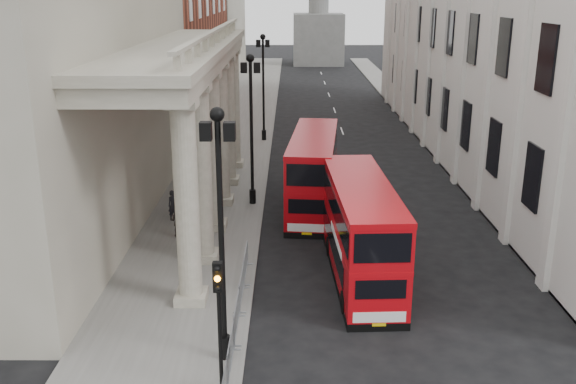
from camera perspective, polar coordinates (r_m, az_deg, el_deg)
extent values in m
cube|color=slate|center=(46.19, -5.42, 2.90)|extent=(6.00, 140.00, 0.12)
cube|color=slate|center=(47.50, 14.82, 2.80)|extent=(3.00, 140.00, 0.12)
cube|color=slate|center=(45.99, -1.76, 2.92)|extent=(0.20, 140.00, 0.14)
cube|color=gray|center=(35.10, -20.00, 7.18)|extent=(9.00, 28.00, 12.00)
cube|color=gray|center=(95.25, -7.33, 16.42)|extent=(9.00, 30.00, 20.00)
cube|color=#60605E|center=(106.84, 2.70, 13.43)|extent=(8.00, 8.00, 8.00)
cylinder|color=black|center=(21.70, -5.63, -13.53)|extent=(0.36, 0.36, 0.80)
cylinder|color=black|center=(20.08, -5.93, -4.70)|extent=(0.18, 0.18, 8.00)
sphere|color=black|center=(18.92, -6.32, 6.87)|extent=(0.44, 0.44, 0.44)
cube|color=black|center=(18.98, -5.22, 5.40)|extent=(0.35, 0.35, 0.55)
cube|color=black|center=(19.06, -7.32, 5.38)|extent=(0.35, 0.35, 0.55)
cylinder|color=black|center=(36.30, -3.16, -0.39)|extent=(0.36, 0.36, 0.80)
cylinder|color=black|center=(35.36, -3.26, 5.17)|extent=(0.18, 0.18, 8.00)
sphere|color=black|center=(34.71, -3.38, 11.79)|extent=(0.44, 0.44, 0.44)
cube|color=black|center=(34.75, -2.78, 10.98)|extent=(0.35, 0.35, 0.55)
cube|color=black|center=(34.79, -3.95, 10.97)|extent=(0.35, 0.35, 0.55)
cylinder|color=black|center=(51.74, -2.15, 5.09)|extent=(0.36, 0.36, 0.80)
cylinder|color=black|center=(51.08, -2.20, 9.03)|extent=(0.18, 0.18, 8.00)
sphere|color=black|center=(50.64, -2.26, 13.62)|extent=(0.44, 0.44, 0.44)
cube|color=black|center=(50.66, -1.84, 13.06)|extent=(0.35, 0.35, 0.55)
cube|color=black|center=(50.69, -2.65, 13.06)|extent=(0.35, 0.35, 0.55)
cylinder|color=black|center=(19.32, -6.04, -13.29)|extent=(0.12, 0.12, 3.40)
cube|color=black|center=(18.31, -6.25, -7.51)|extent=(0.28, 0.22, 0.90)
sphere|color=black|center=(18.07, -6.33, -6.82)|extent=(0.18, 0.18, 0.18)
sphere|color=orange|center=(18.19, -6.30, -7.68)|extent=(0.18, 0.18, 0.18)
sphere|color=black|center=(18.32, -6.27, -8.53)|extent=(0.18, 0.18, 0.18)
cube|color=gray|center=(21.09, -5.11, -14.04)|extent=(0.50, 2.30, 1.10)
cube|color=gray|center=(23.11, -4.58, -10.99)|extent=(0.50, 2.30, 1.10)
cube|color=gray|center=(25.19, -4.15, -8.44)|extent=(0.50, 2.30, 1.10)
cube|color=gray|center=(27.32, -3.78, -6.28)|extent=(0.50, 2.30, 1.10)
cube|color=#BC0810|center=(27.36, 6.42, -5.06)|extent=(2.70, 9.59, 1.81)
cube|color=#BC0810|center=(26.69, 6.56, -1.34)|extent=(2.70, 9.59, 1.58)
cube|color=#BC0810|center=(26.42, 6.63, 0.51)|extent=(2.73, 9.62, 0.23)
cube|color=black|center=(27.78, 6.35, -7.09)|extent=(2.71, 9.59, 0.32)
cube|color=black|center=(27.27, 6.44, -4.63)|extent=(2.67, 7.78, 0.90)
cube|color=black|center=(26.66, 6.57, -1.16)|extent=(2.73, 9.05, 0.99)
cube|color=white|center=(23.41, 8.12, -10.95)|extent=(1.90, 0.14, 0.41)
cube|color=yellow|center=(23.55, 8.10, -11.60)|extent=(0.50, 0.06, 0.12)
cylinder|color=black|center=(24.58, 5.13, -9.73)|extent=(0.33, 0.92, 0.90)
cylinder|color=black|center=(24.92, 9.86, -9.54)|extent=(0.33, 0.92, 0.90)
cylinder|color=black|center=(29.55, 3.77, -4.84)|extent=(0.33, 0.92, 0.90)
cylinder|color=black|center=(29.83, 7.69, -4.74)|extent=(0.33, 0.92, 0.90)
cube|color=#B0080E|center=(35.63, 2.25, 0.48)|extent=(3.19, 9.75, 1.82)
cube|color=#B0080E|center=(35.12, 2.28, 3.43)|extent=(3.19, 9.75, 1.60)
cube|color=#B0080E|center=(34.91, 2.30, 4.88)|extent=(3.23, 9.79, 0.23)
cube|color=black|center=(35.96, 2.23, -1.15)|extent=(3.20, 9.75, 0.32)
cube|color=black|center=(35.57, 2.25, 0.83)|extent=(3.07, 7.94, 0.91)
cube|color=black|center=(35.10, 2.29, 3.57)|extent=(3.19, 9.21, 1.00)
cube|color=white|center=(31.33, 1.69, -3.20)|extent=(1.91, 0.24, 0.41)
cube|color=yellow|center=(31.43, 1.68, -3.72)|extent=(0.50, 0.08, 0.12)
cylinder|color=black|center=(32.81, 0.07, -2.46)|extent=(0.38, 0.94, 0.91)
cylinder|color=black|center=(32.68, 3.67, -2.58)|extent=(0.38, 0.94, 0.91)
cylinder|color=black|center=(38.06, 0.90, 0.39)|extent=(0.38, 0.94, 0.91)
cylinder|color=black|center=(37.95, 4.00, 0.30)|extent=(0.38, 0.94, 0.91)
imported|color=black|center=(34.04, -10.16, -1.17)|extent=(0.70, 0.64, 1.60)
imported|color=black|center=(31.77, -9.75, -2.54)|extent=(0.89, 0.77, 1.57)
imported|color=black|center=(36.53, -8.09, 0.33)|extent=(0.97, 0.78, 1.71)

